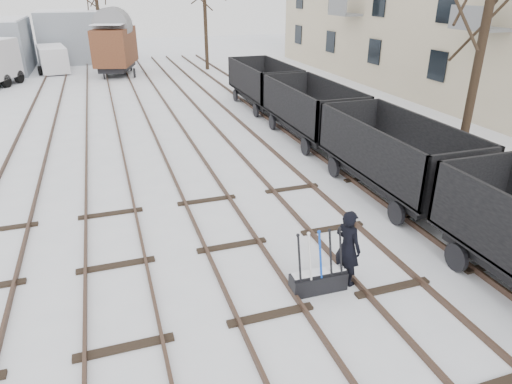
{
  "coord_description": "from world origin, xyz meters",
  "views": [
    {
      "loc": [
        -2.76,
        -7.21,
        6.36
      ],
      "look_at": [
        0.9,
        3.65,
        1.2
      ],
      "focal_mm": 32.0,
      "sensor_mm": 36.0,
      "label": 1
    }
  ],
  "objects_px": {
    "worker": "(348,248)",
    "box_van_wagon": "(115,45)",
    "ground_frame": "(318,280)",
    "panel_van": "(53,59)"
  },
  "relations": [
    {
      "from": "box_van_wagon",
      "to": "panel_van",
      "type": "xyz_separation_m",
      "value": [
        -4.87,
        3.08,
        -1.21
      ]
    },
    {
      "from": "ground_frame",
      "to": "worker",
      "type": "height_order",
      "value": "worker"
    },
    {
      "from": "panel_van",
      "to": "ground_frame",
      "type": "bearing_deg",
      "value": -85.79
    },
    {
      "from": "worker",
      "to": "box_van_wagon",
      "type": "height_order",
      "value": "box_van_wagon"
    },
    {
      "from": "box_van_wagon",
      "to": "panel_van",
      "type": "relative_size",
      "value": 1.15
    },
    {
      "from": "box_van_wagon",
      "to": "panel_van",
      "type": "distance_m",
      "value": 5.89
    },
    {
      "from": "ground_frame",
      "to": "worker",
      "type": "bearing_deg",
      "value": 8.54
    },
    {
      "from": "ground_frame",
      "to": "panel_van",
      "type": "height_order",
      "value": "panel_van"
    },
    {
      "from": "worker",
      "to": "panel_van",
      "type": "relative_size",
      "value": 0.38
    },
    {
      "from": "box_van_wagon",
      "to": "panel_van",
      "type": "height_order",
      "value": "box_van_wagon"
    }
  ]
}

